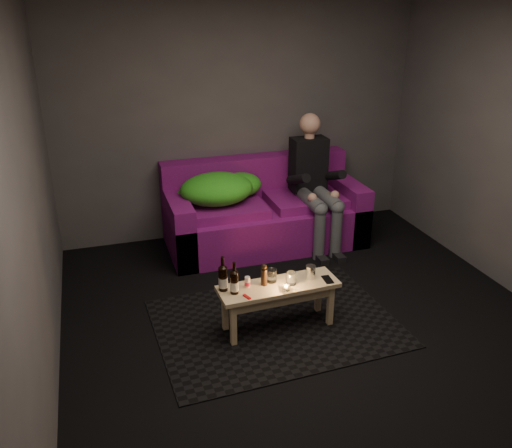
# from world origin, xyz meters

# --- Properties ---
(floor) EXTENTS (4.50, 4.50, 0.00)m
(floor) POSITION_xyz_m (0.00, 0.00, 0.00)
(floor) COLOR black
(floor) RESTS_ON ground
(room) EXTENTS (4.50, 4.50, 4.50)m
(room) POSITION_xyz_m (0.00, 0.47, 1.64)
(room) COLOR silver
(room) RESTS_ON ground
(rug) EXTENTS (2.03, 1.51, 0.01)m
(rug) POSITION_xyz_m (-0.27, 0.23, 0.00)
(rug) COLOR black
(rug) RESTS_ON floor
(sofa) EXTENTS (2.11, 0.95, 0.91)m
(sofa) POSITION_xyz_m (0.14, 1.82, 0.33)
(sofa) COLOR #700E5B
(sofa) RESTS_ON floor
(green_blanket) EXTENTS (0.93, 0.63, 0.32)m
(green_blanket) POSITION_xyz_m (-0.34, 1.81, 0.68)
(green_blanket) COLOR #229D1C
(green_blanket) RESTS_ON sofa
(person) EXTENTS (0.38, 0.87, 1.41)m
(person) POSITION_xyz_m (0.65, 1.65, 0.73)
(person) COLOR black
(person) RESTS_ON sofa
(coffee_table) EXTENTS (1.00, 0.35, 0.40)m
(coffee_table) POSITION_xyz_m (-0.27, 0.18, 0.33)
(coffee_table) COLOR tan
(coffee_table) RESTS_ON rug
(beer_bottle_a) EXTENTS (0.07, 0.07, 0.29)m
(beer_bottle_a) POSITION_xyz_m (-0.71, 0.23, 0.51)
(beer_bottle_a) COLOR black
(beer_bottle_a) RESTS_ON coffee_table
(beer_bottle_b) EXTENTS (0.07, 0.07, 0.27)m
(beer_bottle_b) POSITION_xyz_m (-0.64, 0.16, 0.50)
(beer_bottle_b) COLOR black
(beer_bottle_b) RESTS_ON coffee_table
(salt_shaker) EXTENTS (0.05, 0.05, 0.09)m
(salt_shaker) POSITION_xyz_m (-0.52, 0.22, 0.45)
(salt_shaker) COLOR silver
(salt_shaker) RESTS_ON coffee_table
(pepper_mill) EXTENTS (0.06, 0.06, 0.14)m
(pepper_mill) POSITION_xyz_m (-0.38, 0.22, 0.47)
(pepper_mill) COLOR black
(pepper_mill) RESTS_ON coffee_table
(tumbler_back) EXTENTS (0.10, 0.10, 0.11)m
(tumbler_back) POSITION_xyz_m (-0.31, 0.25, 0.46)
(tumbler_back) COLOR white
(tumbler_back) RESTS_ON coffee_table
(tealight) EXTENTS (0.06, 0.06, 0.04)m
(tealight) POSITION_xyz_m (-0.24, 0.08, 0.43)
(tealight) COLOR white
(tealight) RESTS_ON coffee_table
(tumbler_front) EXTENTS (0.11, 0.11, 0.10)m
(tumbler_front) POSITION_xyz_m (-0.17, 0.16, 0.45)
(tumbler_front) COLOR white
(tumbler_front) RESTS_ON coffee_table
(steel_cup) EXTENTS (0.09, 0.09, 0.11)m
(steel_cup) POSITION_xyz_m (0.02, 0.21, 0.46)
(steel_cup) COLOR silver
(steel_cup) RESTS_ON coffee_table
(smartphone) EXTENTS (0.08, 0.14, 0.01)m
(smartphone) POSITION_xyz_m (0.14, 0.14, 0.41)
(smartphone) COLOR black
(smartphone) RESTS_ON coffee_table
(red_lighter) EXTENTS (0.05, 0.08, 0.01)m
(red_lighter) POSITION_xyz_m (-0.57, 0.07, 0.41)
(red_lighter) COLOR red
(red_lighter) RESTS_ON coffee_table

